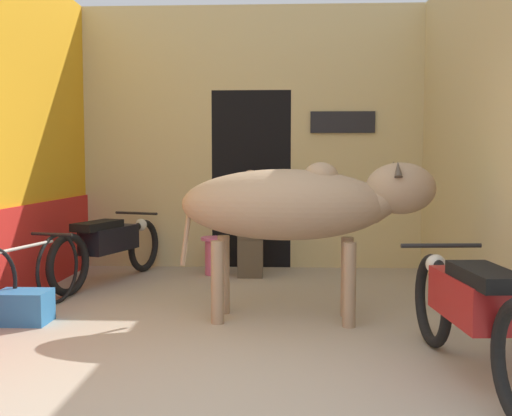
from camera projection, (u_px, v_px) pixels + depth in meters
The scene contains 10 objects.
ground_plane at pixel (211, 409), 3.37m from camera, with size 30.00×30.00×0.00m, color tan.
wall_back_with_doorway at pixel (253, 154), 8.04m from camera, with size 4.41×0.93×3.39m.
wall_right_with_door at pixel (494, 130), 5.34m from camera, with size 0.22×4.54×3.39m.
cow at pixel (300, 205), 5.17m from camera, with size 2.22×0.74×1.41m.
motorcycle_near at pixel (470, 309), 3.75m from camera, with size 0.58×2.14×0.80m.
motorcycle_far at pixel (109, 244), 6.84m from camera, with size 0.82×2.07×0.77m.
bicycle at pixel (27, 276), 5.39m from camera, with size 0.51×1.63×0.71m.
shopkeeper_seated at pixel (251, 220), 7.24m from camera, with size 0.43×0.34×1.29m.
plastic_stool at pixel (215, 255), 7.34m from camera, with size 0.33×0.33×0.46m.
crate at pixel (23, 307), 5.14m from camera, with size 0.44×0.32×0.28m.
Camera 1 is at (0.40, -3.25, 1.39)m, focal length 42.00 mm.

